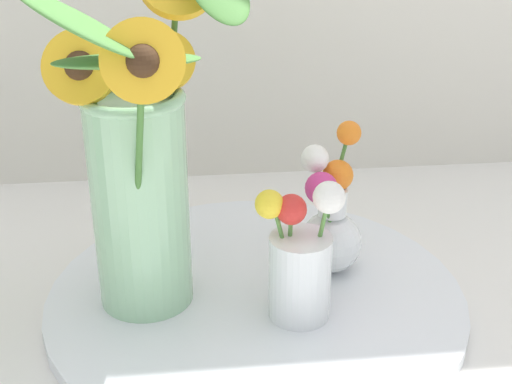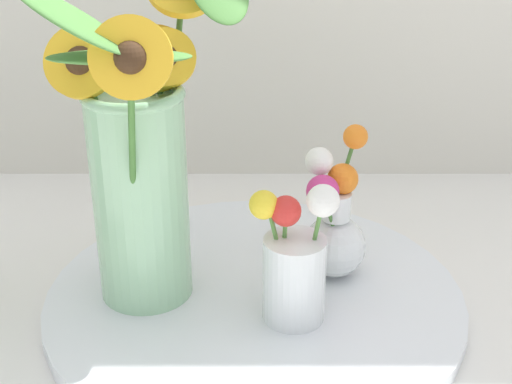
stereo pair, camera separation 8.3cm
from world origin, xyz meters
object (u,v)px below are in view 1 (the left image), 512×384
object	(u,v)px
mason_jar_sunflowers	(141,170)
vase_bulb_right	(330,221)
serving_tray	(256,298)
vase_small_center	(300,263)

from	to	relation	value
mason_jar_sunflowers	vase_bulb_right	bearing A→B (deg)	10.61
serving_tray	vase_small_center	distance (m)	0.10
mason_jar_sunflowers	vase_small_center	bearing A→B (deg)	-16.75
serving_tray	mason_jar_sunflowers	distance (m)	0.22
serving_tray	mason_jar_sunflowers	xyz separation A→B (m)	(-0.13, 0.00, 0.18)
vase_small_center	serving_tray	bearing A→B (deg)	131.08
serving_tray	vase_small_center	size ratio (longest dim) A/B	2.99
serving_tray	mason_jar_sunflowers	size ratio (longest dim) A/B	1.26
vase_small_center	vase_bulb_right	world-z (taller)	vase_bulb_right
serving_tray	vase_bulb_right	bearing A→B (deg)	23.92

